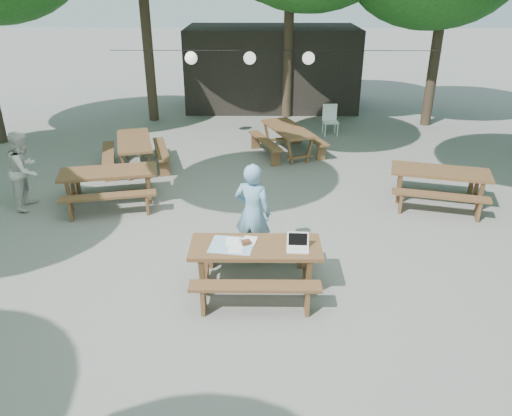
{
  "coord_description": "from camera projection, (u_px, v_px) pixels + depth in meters",
  "views": [
    {
      "loc": [
        0.1,
        -8.01,
        4.5
      ],
      "look_at": [
        0.03,
        -0.71,
        1.05
      ],
      "focal_mm": 35.0,
      "sensor_mm": 36.0,
      "label": 1
    }
  ],
  "objects": [
    {
      "name": "picnic_table_ne",
      "position": [
        438.0,
        186.0,
        10.6
      ],
      "size": [
        2.24,
        2.01,
        0.75
      ],
      "rotation": [
        0.0,
        0.0,
        -0.25
      ],
      "color": "#4D321B",
      "rests_on": "ground"
    },
    {
      "name": "main_picnic_table",
      "position": [
        256.0,
        266.0,
        7.72
      ],
      "size": [
        2.0,
        1.58,
        0.75
      ],
      "color": "#4D321B",
      "rests_on": "ground"
    },
    {
      "name": "picnic_table_nw",
      "position": [
        110.0,
        187.0,
        10.58
      ],
      "size": [
        2.19,
        1.95,
        0.75
      ],
      "rotation": [
        0.0,
        0.0,
        0.21
      ],
      "color": "#4D321B",
      "rests_on": "ground"
    },
    {
      "name": "ground",
      "position": [
        255.0,
        243.0,
        9.16
      ],
      "size": [
        80.0,
        80.0,
        0.0
      ],
      "primitive_type": "plane",
      "color": "#61605C",
      "rests_on": "ground"
    },
    {
      "name": "paper_lanterns",
      "position": [
        250.0,
        58.0,
        13.56
      ],
      "size": [
        9.0,
        0.34,
        0.38
      ],
      "color": "black",
      "rests_on": "ground"
    },
    {
      "name": "second_person",
      "position": [
        25.0,
        170.0,
        10.27
      ],
      "size": [
        0.63,
        0.8,
        1.64
      ],
      "primitive_type": "imported",
      "rotation": [
        0.0,
        0.0,
        1.57
      ],
      "color": "silver",
      "rests_on": "ground"
    },
    {
      "name": "pavilion",
      "position": [
        272.0,
        67.0,
        18.06
      ],
      "size": [
        6.0,
        3.0,
        2.8
      ],
      "primitive_type": "cube",
      "color": "black",
      "rests_on": "ground"
    },
    {
      "name": "woman",
      "position": [
        253.0,
        213.0,
        8.34
      ],
      "size": [
        0.74,
        0.61,
        1.74
      ],
      "primitive_type": "imported",
      "rotation": [
        0.0,
        0.0,
        2.79
      ],
      "color": "#6DA2C6",
      "rests_on": "ground"
    },
    {
      "name": "plastic_chair",
      "position": [
        330.0,
        126.0,
        15.23
      ],
      "size": [
        0.47,
        0.47,
        0.9
      ],
      "rotation": [
        0.0,
        0.0,
        0.08
      ],
      "color": "white",
      "rests_on": "ground"
    },
    {
      "name": "laptop",
      "position": [
        298.0,
        245.0,
        7.46
      ],
      "size": [
        0.34,
        0.28,
        0.24
      ],
      "rotation": [
        0.0,
        0.0,
        -0.05
      ],
      "color": "white",
      "rests_on": "main_picnic_table"
    },
    {
      "name": "picnic_table_far_e",
      "position": [
        287.0,
        140.0,
        13.5
      ],
      "size": [
        2.15,
        2.33,
        0.75
      ],
      "rotation": [
        0.0,
        0.0,
        1.93
      ],
      "color": "#4D321B",
      "rests_on": "ground"
    },
    {
      "name": "tabletop_clutter",
      "position": [
        235.0,
        244.0,
        7.57
      ],
      "size": [
        0.76,
        0.64,
        0.08
      ],
      "color": "teal",
      "rests_on": "main_picnic_table"
    },
    {
      "name": "picnic_table_far_w",
      "position": [
        135.0,
        154.0,
        12.53
      ],
      "size": [
        2.02,
        2.25,
        0.75
      ],
      "rotation": [
        0.0,
        0.0,
        1.84
      ],
      "color": "#4D321B",
      "rests_on": "ground"
    }
  ]
}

